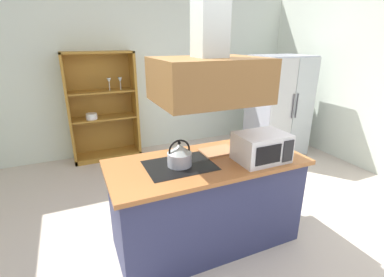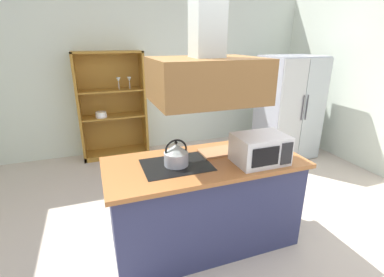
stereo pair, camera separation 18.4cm
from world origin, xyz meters
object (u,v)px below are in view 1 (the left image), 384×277
object	(u,v)px
dish_cabinet	(103,113)
kettle	(179,155)
microwave	(261,147)
cutting_board	(218,151)
refrigerator	(278,106)

from	to	relation	value
dish_cabinet	kettle	size ratio (longest dim) A/B	7.37
microwave	dish_cabinet	bearing A→B (deg)	110.34
microwave	kettle	bearing A→B (deg)	164.83
cutting_board	microwave	size ratio (longest dim) A/B	0.74
kettle	microwave	world-z (taller)	microwave
dish_cabinet	kettle	world-z (taller)	dish_cabinet
microwave	cutting_board	bearing A→B (deg)	127.74
cutting_board	microwave	distance (m)	0.44
refrigerator	cutting_board	xyz separation A→B (m)	(-2.03, -1.51, 0.06)
kettle	cutting_board	size ratio (longest dim) A/B	0.71
kettle	dish_cabinet	bearing A→B (deg)	97.16
kettle	microwave	size ratio (longest dim) A/B	0.52
cutting_board	microwave	world-z (taller)	microwave
refrigerator	kettle	world-z (taller)	refrigerator
kettle	microwave	xyz separation A→B (m)	(0.73, -0.20, 0.03)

